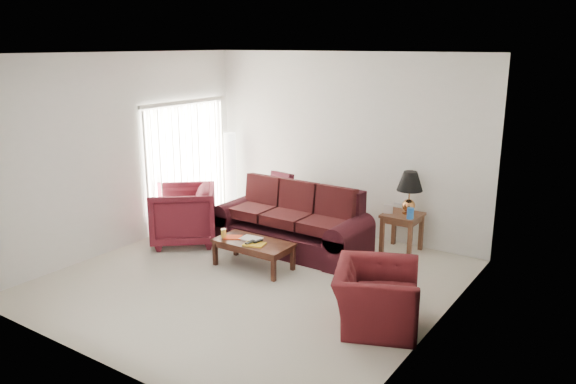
% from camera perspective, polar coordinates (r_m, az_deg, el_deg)
% --- Properties ---
extents(floor, '(5.00, 5.00, 0.00)m').
position_cam_1_polar(floor, '(7.76, -3.55, -8.86)').
color(floor, silver).
rests_on(floor, ground).
extents(blinds, '(0.10, 2.00, 2.16)m').
position_cam_1_polar(blinds, '(9.89, -10.23, 2.74)').
color(blinds, silver).
rests_on(blinds, ground).
extents(sofa, '(2.50, 1.26, 0.99)m').
position_cam_1_polar(sofa, '(8.65, 0.25, -2.80)').
color(sofa, black).
rests_on(sofa, ground).
extents(throw_pillow, '(0.47, 0.28, 0.46)m').
position_cam_1_polar(throw_pillow, '(9.64, -0.73, 0.70)').
color(throw_pillow, black).
rests_on(throw_pillow, sofa).
extents(end_table, '(0.57, 0.57, 0.60)m').
position_cam_1_polar(end_table, '(8.83, 11.47, -4.06)').
color(end_table, '#481E18').
rests_on(end_table, ground).
extents(table_lamp, '(0.52, 0.52, 0.66)m').
position_cam_1_polar(table_lamp, '(8.69, 12.23, -0.06)').
color(table_lamp, '#AF6D36').
rests_on(table_lamp, end_table).
extents(clock, '(0.14, 0.09, 0.14)m').
position_cam_1_polar(clock, '(8.71, 10.15, -1.70)').
color(clock, silver).
rests_on(clock, end_table).
extents(blue_canister, '(0.11, 0.11, 0.16)m').
position_cam_1_polar(blue_canister, '(8.50, 12.32, -2.14)').
color(blue_canister, '#174D99').
rests_on(blue_canister, end_table).
extents(picture_frame, '(0.19, 0.21, 0.05)m').
position_cam_1_polar(picture_frame, '(8.98, 11.11, -1.16)').
color(picture_frame, '#B5B4B9').
rests_on(picture_frame, end_table).
extents(floor_lamp, '(0.33, 0.33, 1.56)m').
position_cam_1_polar(floor_lamp, '(10.46, -5.87, 1.88)').
color(floor_lamp, white).
rests_on(floor_lamp, ground).
extents(armchair_left, '(1.42, 1.41, 0.93)m').
position_cam_1_polar(armchair_left, '(9.14, -10.63, -2.30)').
color(armchair_left, '#491119').
rests_on(armchair_left, ground).
extents(armchair_right, '(1.26, 1.33, 0.69)m').
position_cam_1_polar(armchair_right, '(6.54, 8.94, -10.43)').
color(armchair_right, '#430F13').
rests_on(armchair_right, ground).
extents(coffee_table, '(1.22, 0.78, 0.40)m').
position_cam_1_polar(coffee_table, '(8.09, -3.52, -6.34)').
color(coffee_table, black).
rests_on(coffee_table, ground).
extents(magazine_red, '(0.31, 0.29, 0.01)m').
position_cam_1_polar(magazine_red, '(8.18, -5.60, -4.60)').
color(magazine_red, red).
rests_on(magazine_red, coffee_table).
extents(magazine_white, '(0.31, 0.24, 0.02)m').
position_cam_1_polar(magazine_white, '(8.11, -3.79, -4.73)').
color(magazine_white, silver).
rests_on(magazine_white, coffee_table).
extents(magazine_orange, '(0.33, 0.28, 0.02)m').
position_cam_1_polar(magazine_orange, '(7.88, -3.43, -5.31)').
color(magazine_orange, '#BE8C16').
rests_on(magazine_orange, coffee_table).
extents(remote_a, '(0.07, 0.17, 0.02)m').
position_cam_1_polar(remote_a, '(7.91, -3.89, -5.10)').
color(remote_a, black).
rests_on(remote_a, coffee_table).
extents(remote_b, '(0.06, 0.16, 0.02)m').
position_cam_1_polar(remote_b, '(7.94, -3.07, -5.01)').
color(remote_b, black).
rests_on(remote_b, coffee_table).
extents(yellow_glass, '(0.08, 0.08, 0.13)m').
position_cam_1_polar(yellow_glass, '(8.19, -6.56, -4.18)').
color(yellow_glass, gold).
rests_on(yellow_glass, coffee_table).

